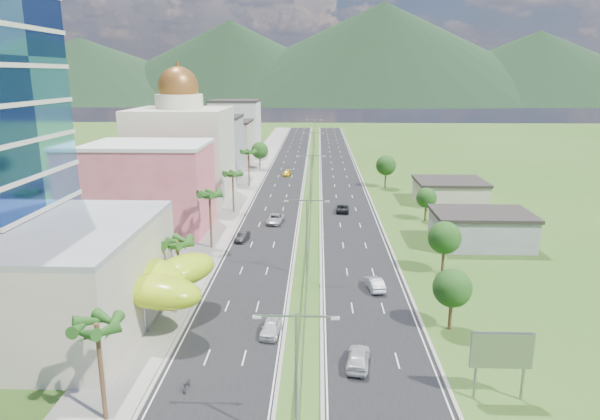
# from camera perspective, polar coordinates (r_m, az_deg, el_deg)

# --- Properties ---
(ground) EXTENTS (500.00, 500.00, 0.00)m
(ground) POSITION_cam_1_polar(r_m,az_deg,el_deg) (64.98, 0.50, -10.34)
(ground) COLOR #2D5119
(ground) RESTS_ON ground
(road_left) EXTENTS (11.00, 260.00, 0.04)m
(road_left) POSITION_cam_1_polar(r_m,az_deg,el_deg) (151.75, -1.47, 4.02)
(road_left) COLOR black
(road_left) RESTS_ON ground
(road_right) EXTENTS (11.00, 260.00, 0.04)m
(road_right) POSITION_cam_1_polar(r_m,az_deg,el_deg) (151.60, 4.21, 3.98)
(road_right) COLOR black
(road_right) RESTS_ON ground
(sidewalk_left) EXTENTS (7.00, 260.00, 0.12)m
(sidewalk_left) POSITION_cam_1_polar(r_m,az_deg,el_deg) (152.59, -5.05, 4.04)
(sidewalk_left) COLOR gray
(sidewalk_left) RESTS_ON ground
(median_guardrail) EXTENTS (0.10, 216.06, 0.76)m
(median_guardrail) POSITION_cam_1_polar(r_m,az_deg,el_deg) (133.69, 1.29, 2.88)
(median_guardrail) COLOR gray
(median_guardrail) RESTS_ON ground
(streetlight_median_a) EXTENTS (6.04, 0.25, 11.00)m
(streetlight_median_a) POSITION_cam_1_polar(r_m,az_deg,el_deg) (39.69, -0.42, -16.55)
(streetlight_median_a) COLOR gray
(streetlight_median_a) RESTS_ON ground
(streetlight_median_b) EXTENTS (6.04, 0.25, 11.00)m
(streetlight_median_b) POSITION_cam_1_polar(r_m,az_deg,el_deg) (71.99, 0.72, -2.12)
(streetlight_median_b) COLOR gray
(streetlight_median_b) RESTS_ON ground
(streetlight_median_c) EXTENTS (6.04, 0.25, 11.00)m
(streetlight_median_c) POSITION_cam_1_polar(r_m,az_deg,el_deg) (110.93, 1.17, 3.73)
(streetlight_median_c) COLOR gray
(streetlight_median_c) RESTS_ON ground
(streetlight_median_d) EXTENTS (6.04, 0.25, 11.00)m
(streetlight_median_d) POSITION_cam_1_polar(r_m,az_deg,el_deg) (155.39, 1.40, 6.77)
(streetlight_median_d) COLOR gray
(streetlight_median_d) RESTS_ON ground
(streetlight_median_e) EXTENTS (6.04, 0.25, 11.00)m
(streetlight_median_e) POSITION_cam_1_polar(r_m,az_deg,el_deg) (200.08, 1.53, 8.46)
(streetlight_median_e) COLOR gray
(streetlight_median_e) RESTS_ON ground
(mall_podium) EXTENTS (30.00, 24.00, 11.00)m
(mall_podium) POSITION_cam_1_polar(r_m,az_deg,el_deg) (66.32, -28.68, -6.54)
(mall_podium) COLOR #B2A593
(mall_podium) RESTS_ON ground
(lime_canopy) EXTENTS (18.00, 15.00, 7.40)m
(lime_canopy) POSITION_cam_1_polar(r_m,az_deg,el_deg) (63.07, -18.21, -6.97)
(lime_canopy) COLOR #A6CA13
(lime_canopy) RESTS_ON ground
(pink_shophouse) EXTENTS (20.00, 15.00, 15.00)m
(pink_shophouse) POSITION_cam_1_polar(r_m,az_deg,el_deg) (97.67, -15.66, 2.19)
(pink_shophouse) COLOR #CB5360
(pink_shophouse) RESTS_ON ground
(domed_building) EXTENTS (20.00, 20.00, 28.70)m
(domed_building) POSITION_cam_1_polar(r_m,az_deg,el_deg) (118.83, -12.50, 6.35)
(domed_building) COLOR beige
(domed_building) RESTS_ON ground
(midrise_grey) EXTENTS (16.00, 15.00, 16.00)m
(midrise_grey) POSITION_cam_1_polar(r_m,az_deg,el_deg) (143.20, -9.59, 6.44)
(midrise_grey) COLOR gray
(midrise_grey) RESTS_ON ground
(midrise_beige) EXTENTS (16.00, 15.00, 13.00)m
(midrise_beige) POSITION_cam_1_polar(r_m,az_deg,el_deg) (164.82, -8.07, 6.98)
(midrise_beige) COLOR #B2A593
(midrise_beige) RESTS_ON ground
(midrise_white) EXTENTS (16.00, 15.00, 18.00)m
(midrise_white) POSITION_cam_1_polar(r_m,az_deg,el_deg) (187.10, -6.89, 8.65)
(midrise_white) COLOR silver
(midrise_white) RESTS_ON ground
(billboard) EXTENTS (5.20, 0.35, 6.20)m
(billboard) POSITION_cam_1_polar(r_m,az_deg,el_deg) (49.41, 20.70, -14.02)
(billboard) COLOR gray
(billboard) RESTS_ON ground
(shed_near) EXTENTS (15.00, 10.00, 5.00)m
(shed_near) POSITION_cam_1_polar(r_m,az_deg,el_deg) (91.51, 18.75, -2.07)
(shed_near) COLOR gray
(shed_near) RESTS_ON ground
(shed_far) EXTENTS (14.00, 12.00, 4.40)m
(shed_far) POSITION_cam_1_polar(r_m,az_deg,el_deg) (120.17, 15.65, 1.81)
(shed_far) COLOR #B2A593
(shed_far) RESTS_ON ground
(palm_tree_a) EXTENTS (3.60, 3.60, 9.10)m
(palm_tree_a) POSITION_cam_1_polar(r_m,az_deg,el_deg) (44.98, -20.85, -11.80)
(palm_tree_a) COLOR #47301C
(palm_tree_a) RESTS_ON ground
(palm_tree_b) EXTENTS (3.60, 3.60, 8.10)m
(palm_tree_b) POSITION_cam_1_polar(r_m,az_deg,el_deg) (66.44, -12.95, -3.63)
(palm_tree_b) COLOR #47301C
(palm_tree_b) RESTS_ON ground
(palm_tree_c) EXTENTS (3.60, 3.60, 9.60)m
(palm_tree_c) POSITION_cam_1_polar(r_m,az_deg,el_deg) (84.86, -9.63, 1.44)
(palm_tree_c) COLOR #47301C
(palm_tree_c) RESTS_ON ground
(palm_tree_d) EXTENTS (3.60, 3.60, 8.60)m
(palm_tree_d) POSITION_cam_1_polar(r_m,az_deg,el_deg) (107.21, -7.20, 3.68)
(palm_tree_d) COLOR #47301C
(palm_tree_d) RESTS_ON ground
(palm_tree_e) EXTENTS (3.60, 3.60, 9.40)m
(palm_tree_e) POSITION_cam_1_polar(r_m,az_deg,el_deg) (131.50, -5.51, 6.02)
(palm_tree_e) COLOR #47301C
(palm_tree_e) RESTS_ON ground
(leafy_tree_lfar) EXTENTS (4.90, 4.90, 8.05)m
(leafy_tree_lfar) POSITION_cam_1_polar(r_m,az_deg,el_deg) (156.46, -4.32, 6.36)
(leafy_tree_lfar) COLOR #47301C
(leafy_tree_lfar) RESTS_ON ground
(leafy_tree_ra) EXTENTS (4.20, 4.20, 6.90)m
(leafy_tree_ra) POSITION_cam_1_polar(r_m,az_deg,el_deg) (60.26, 15.94, -8.02)
(leafy_tree_ra) COLOR #47301C
(leafy_tree_ra) RESTS_ON ground
(leafy_tree_rb) EXTENTS (4.55, 4.55, 7.47)m
(leafy_tree_rb) POSITION_cam_1_polar(r_m,az_deg,el_deg) (76.39, 15.16, -2.89)
(leafy_tree_rb) COLOR #47301C
(leafy_tree_rb) RESTS_ON ground
(leafy_tree_rc) EXTENTS (3.85, 3.85, 6.33)m
(leafy_tree_rc) POSITION_cam_1_polar(r_m,az_deg,el_deg) (103.68, 13.33, 1.25)
(leafy_tree_rc) COLOR #47301C
(leafy_tree_rc) RESTS_ON ground
(leafy_tree_rd) EXTENTS (4.90, 4.90, 8.05)m
(leafy_tree_rd) POSITION_cam_1_polar(r_m,az_deg,el_deg) (131.87, 9.16, 4.73)
(leafy_tree_rd) COLOR #47301C
(leafy_tree_rd) RESTS_ON ground
(mountain_ridge) EXTENTS (860.00, 140.00, 90.00)m
(mountain_ridge) POSITION_cam_1_polar(r_m,az_deg,el_deg) (513.12, 8.65, 11.12)
(mountain_ridge) COLOR black
(mountain_ridge) RESTS_ON ground
(car_white_near_left) EXTENTS (2.39, 4.89, 1.61)m
(car_white_near_left) POSITION_cam_1_polar(r_m,az_deg,el_deg) (58.61, -3.10, -12.33)
(car_white_near_left) COLOR silver
(car_white_near_left) RESTS_ON road_left
(car_dark_left) EXTENTS (2.22, 4.59, 1.45)m
(car_dark_left) POSITION_cam_1_polar(r_m,az_deg,el_deg) (89.83, -6.18, -2.83)
(car_dark_left) COLOR black
(car_dark_left) RESTS_ON road_left
(car_silver_mid_left) EXTENTS (3.31, 6.16, 1.65)m
(car_silver_mid_left) POSITION_cam_1_polar(r_m,az_deg,el_deg) (99.85, -2.65, -0.95)
(car_silver_mid_left) COLOR #9FA3A6
(car_silver_mid_left) RESTS_ON road_left
(car_yellow_far_left) EXTENTS (2.39, 4.89, 1.37)m
(car_yellow_far_left) POSITION_cam_1_polar(r_m,az_deg,el_deg) (146.77, -1.41, 3.95)
(car_yellow_far_left) COLOR gold
(car_yellow_far_left) RESTS_ON road_left
(car_white_near_right) EXTENTS (2.81, 5.43, 1.77)m
(car_white_near_right) POSITION_cam_1_polar(r_m,az_deg,el_deg) (53.05, 6.24, -15.35)
(car_white_near_right) COLOR silver
(car_white_near_right) RESTS_ON road_right
(car_silver_right) EXTENTS (2.49, 5.14, 1.62)m
(car_silver_right) POSITION_cam_1_polar(r_m,az_deg,el_deg) (70.33, 7.96, -7.76)
(car_silver_right) COLOR #B3B6BC
(car_silver_right) RESTS_ON road_right
(car_dark_far_right) EXTENTS (2.76, 5.44, 1.47)m
(car_dark_far_right) POSITION_cam_1_polar(r_m,az_deg,el_deg) (108.27, 4.57, 0.19)
(car_dark_far_right) COLOR black
(car_dark_far_right) RESTS_ON road_right
(motorcycle) EXTENTS (0.73, 1.87, 1.17)m
(motorcycle) POSITION_cam_1_polar(r_m,az_deg,el_deg) (50.58, -12.00, -17.60)
(motorcycle) COLOR black
(motorcycle) RESTS_ON road_left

